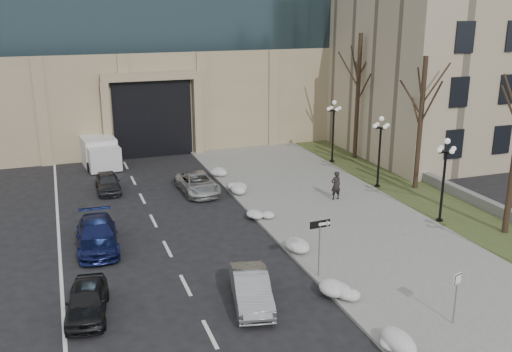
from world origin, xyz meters
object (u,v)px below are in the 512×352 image
(car_a, at_px, (87,301))
(box_truck, at_px, (97,150))
(car_c, at_px, (97,235))
(car_e, at_px, (108,182))
(lamppost_c, at_px, (380,142))
(car_d, at_px, (197,183))
(keep_sign, at_px, (457,288))
(one_way_sign, at_px, (323,230))
(pedestrian, at_px, (336,185))
(lamppost_b, at_px, (445,169))
(lamppost_d, at_px, (334,123))
(car_b, at_px, (251,289))

(car_a, height_order, box_truck, box_truck)
(car_c, relative_size, box_truck, 0.70)
(car_a, relative_size, box_truck, 0.55)
(box_truck, bearing_deg, car_e, -95.60)
(lamppost_c, bearing_deg, car_c, -168.16)
(car_d, bearing_deg, car_e, 154.71)
(car_c, distance_m, car_e, 9.04)
(car_e, bearing_deg, keep_sign, -62.42)
(car_e, height_order, one_way_sign, one_way_sign)
(one_way_sign, relative_size, keep_sign, 1.26)
(lamppost_c, bearing_deg, car_e, 162.76)
(car_d, relative_size, pedestrian, 2.52)
(car_d, distance_m, lamppost_c, 11.94)
(box_truck, bearing_deg, lamppost_b, -54.50)
(lamppost_b, relative_size, lamppost_d, 1.00)
(keep_sign, bearing_deg, lamppost_b, 38.22)
(box_truck, xyz_separation_m, lamppost_d, (16.65, -5.93, 2.06))
(car_a, distance_m, car_c, 6.42)
(car_c, xyz_separation_m, one_way_sign, (8.99, -6.55, 1.55))
(car_d, height_order, keep_sign, keep_sign)
(car_c, bearing_deg, car_b, -52.94)
(keep_sign, bearing_deg, lamppost_d, 56.87)
(lamppost_c, bearing_deg, car_b, -137.92)
(car_b, relative_size, one_way_sign, 1.48)
(car_c, distance_m, keep_sign, 16.72)
(pedestrian, bearing_deg, box_truck, -49.69)
(pedestrian, bearing_deg, car_e, -29.67)
(car_d, height_order, car_e, car_d)
(one_way_sign, relative_size, lamppost_c, 0.57)
(lamppost_c, bearing_deg, box_truck, 143.26)
(car_a, height_order, one_way_sign, one_way_sign)
(keep_sign, relative_size, lamppost_c, 0.45)
(box_truck, bearing_deg, one_way_sign, -77.26)
(car_c, xyz_separation_m, pedestrian, (14.23, 2.39, 0.32))
(pedestrian, bearing_deg, lamppost_c, -162.55)
(car_e, bearing_deg, lamppost_d, 5.21)
(car_c, distance_m, one_way_sign, 11.23)
(box_truck, distance_m, one_way_sign, 24.03)
(lamppost_b, xyz_separation_m, lamppost_d, (0.00, 13.00, 0.00))
(keep_sign, bearing_deg, pedestrian, 62.96)
(one_way_sign, bearing_deg, car_c, 140.36)
(car_b, relative_size, box_truck, 0.59)
(car_e, bearing_deg, one_way_sign, -63.22)
(car_e, bearing_deg, lamppost_c, -16.65)
(car_a, relative_size, keep_sign, 1.72)
(car_c, relative_size, keep_sign, 2.20)
(car_a, distance_m, pedestrian, 17.48)
(car_b, height_order, lamppost_c, lamppost_c)
(lamppost_b, distance_m, lamppost_d, 13.00)
(car_d, relative_size, keep_sign, 2.06)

